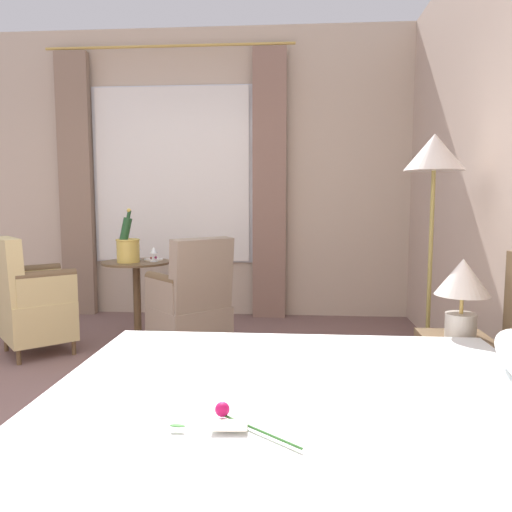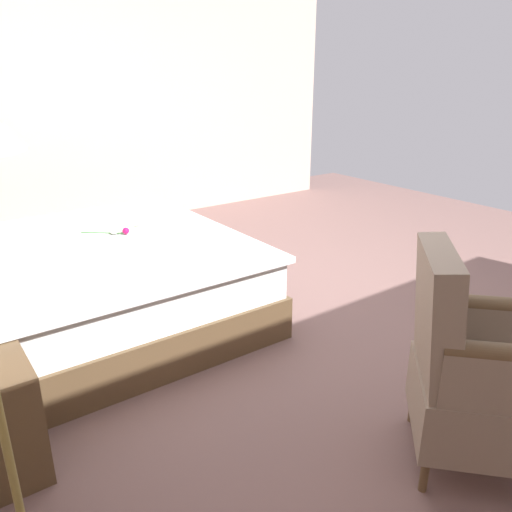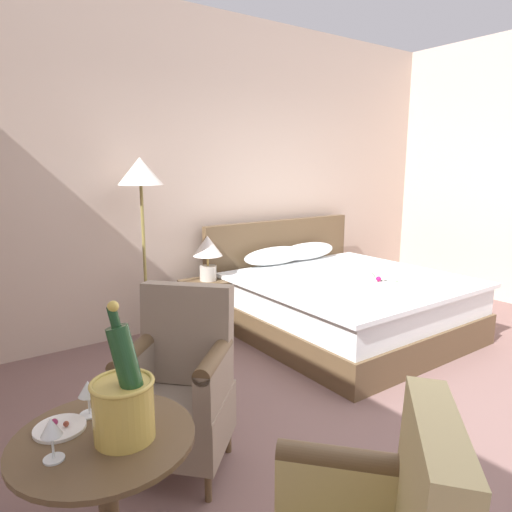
% 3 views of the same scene
% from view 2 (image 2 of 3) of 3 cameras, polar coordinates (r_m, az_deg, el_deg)
% --- Properties ---
extents(ground_plane, '(7.78, 7.78, 0.00)m').
position_cam_2_polar(ground_plane, '(3.76, 7.53, -6.22)').
color(ground_plane, '#765853').
extents(wall_far_side, '(0.12, 5.33, 3.15)m').
position_cam_2_polar(wall_far_side, '(6.09, -13.88, 18.85)').
color(wall_far_side, beige).
rests_on(wall_far_side, ground).
extents(bed, '(1.99, 2.08, 1.03)m').
position_cam_2_polar(bed, '(3.56, -19.44, -3.21)').
color(bed, brown).
rests_on(bed, ground).
extents(armchair_by_window, '(0.74, 0.74, 1.00)m').
position_cam_2_polar(armchair_by_window, '(2.38, 22.87, -12.01)').
color(armchair_by_window, brown).
rests_on(armchair_by_window, ground).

